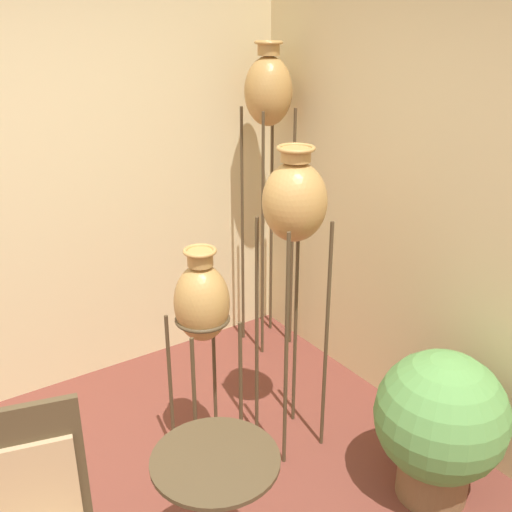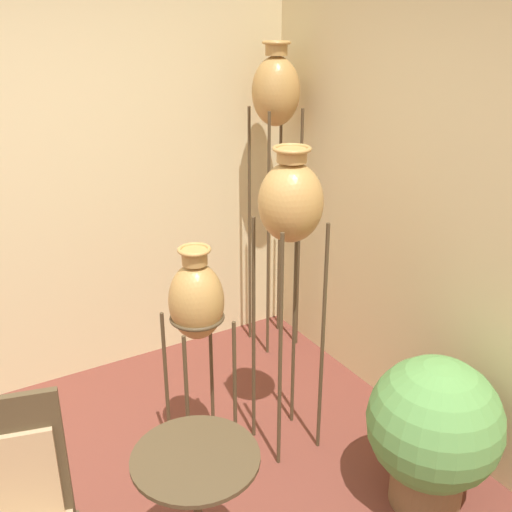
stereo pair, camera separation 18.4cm
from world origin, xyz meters
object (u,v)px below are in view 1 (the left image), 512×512
at_px(side_table, 216,497).
at_px(potted_plant, 440,422).
at_px(vase_stand_medium, 295,207).
at_px(vase_stand_tall, 268,99).
at_px(vase_stand_short, 202,305).

distance_m(side_table, potted_plant, 1.17).
distance_m(vase_stand_medium, side_table, 1.35).
height_order(vase_stand_tall, vase_stand_short, vase_stand_tall).
bearing_deg(vase_stand_medium, side_table, -143.61).
relative_size(vase_stand_short, potted_plant, 1.55).
distance_m(vase_stand_tall, side_table, 2.43).
height_order(vase_stand_tall, side_table, vase_stand_tall).
relative_size(vase_stand_tall, side_table, 3.00).
xyz_separation_m(vase_stand_tall, vase_stand_short, (-1.00, -0.86, -0.81)).
bearing_deg(potted_plant, vase_stand_medium, 115.08).
bearing_deg(vase_stand_short, potted_plant, -46.79).
relative_size(side_table, potted_plant, 0.88).
xyz_separation_m(vase_stand_tall, vase_stand_medium, (-0.53, -0.98, -0.36)).
height_order(vase_stand_short, potted_plant, vase_stand_short).
xyz_separation_m(vase_stand_short, side_table, (-0.36, -0.73, -0.43)).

